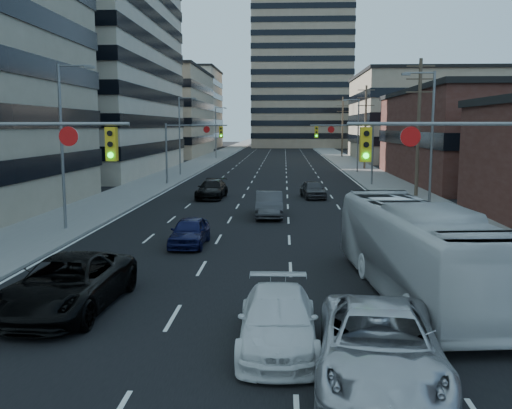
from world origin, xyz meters
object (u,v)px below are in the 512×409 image
at_px(black_pickup, 68,284).
at_px(transit_bus, 416,250).
at_px(silver_suv, 380,345).
at_px(sedan_blue, 190,232).
at_px(white_van, 278,320).

height_order(black_pickup, transit_bus, transit_bus).
bearing_deg(transit_bus, silver_suv, -115.45).
distance_m(transit_bus, sedan_blue, 11.89).
bearing_deg(silver_suv, white_van, 147.15).
height_order(silver_suv, sedan_blue, silver_suv).
distance_m(white_van, transit_bus, 6.73).
relative_size(black_pickup, sedan_blue, 1.52).
bearing_deg(black_pickup, silver_suv, -24.01).
relative_size(black_pickup, transit_bus, 0.54).
xyz_separation_m(silver_suv, transit_bus, (2.30, 6.67, 0.76)).
bearing_deg(white_van, silver_suv, -39.07).
distance_m(black_pickup, white_van, 7.09).
xyz_separation_m(transit_bus, sedan_blue, (-9.01, 7.70, -0.90)).
bearing_deg(sedan_blue, white_van, -69.90).
xyz_separation_m(white_van, transit_bus, (4.62, 4.82, 0.87)).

